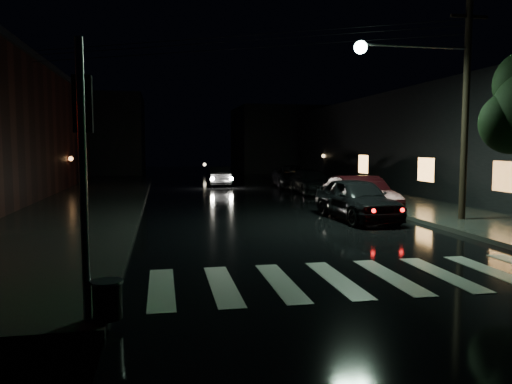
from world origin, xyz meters
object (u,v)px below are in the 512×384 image
parked_car_d (293,176)px  oncoming_car (218,176)px  parked_car_a (357,199)px  parked_car_b (360,196)px  parked_car_c (312,182)px

parked_car_d → oncoming_car: (-4.82, 2.44, -0.07)m
parked_car_a → parked_car_b: size_ratio=0.98×
parked_car_b → parked_car_d: bearing=86.6°
parked_car_d → parked_car_c: bearing=-86.6°
parked_car_b → parked_car_c: (0.82, 9.33, -0.10)m
parked_car_b → parked_car_d: 13.74m
parked_car_b → parked_car_d: parked_car_b is taller
parked_car_a → parked_car_c: (1.47, 10.57, -0.11)m
parked_car_a → oncoming_car: bearing=97.0°
oncoming_car → parked_car_b: bearing=104.7°
parked_car_b → oncoming_car: 16.62m
parked_car_c → parked_car_d: (0.06, 4.37, 0.06)m
parked_car_d → oncoming_car: bearing=157.3°
oncoming_car → parked_car_c: bearing=125.9°
parked_car_a → parked_car_d: bearing=80.5°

